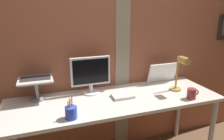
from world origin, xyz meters
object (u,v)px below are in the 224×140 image
Objects in this scene: desk_lamp at (181,70)px; pen_cup at (71,112)px; monitor at (91,73)px; whiteboard_panel at (163,73)px; laptop at (35,72)px; coffee_mug at (192,94)px.

desk_lamp is 2.10× the size of pen_cup.
monitor is 0.84m from whiteboard_panel.
laptop reaches higher than coffee_mug.
coffee_mug is (1.11, -0.00, -0.00)m from pen_cup.
whiteboard_panel is at bearing 2.53° from monitor.
pen_cup reaches higher than coffee_mug.
pen_cup is (-1.10, -0.18, -0.18)m from desk_lamp.
coffee_mug is at bearing -87.64° from desk_lamp.
desk_lamp is (1.35, -0.33, -0.02)m from laptop.
pen_cup is at bearing -120.78° from monitor.
laptop is at bearing 178.62° from whiteboard_panel.
whiteboard_panel reaches higher than coffee_mug.
coffee_mug is at bearing -20.72° from laptop.
laptop is 2.47× the size of coffee_mug.
desk_lamp is at bearing 92.36° from coffee_mug.
monitor is at bearing 152.41° from coffee_mug.
desk_lamp reaches higher than coffee_mug.
desk_lamp is at bearing -17.46° from monitor.
monitor is 1.11× the size of whiteboard_panel.
desk_lamp is (0.84, -0.26, 0.02)m from monitor.
coffee_mug is at bearing -0.01° from pen_cup.
laptop is at bearing 115.32° from pen_cup.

